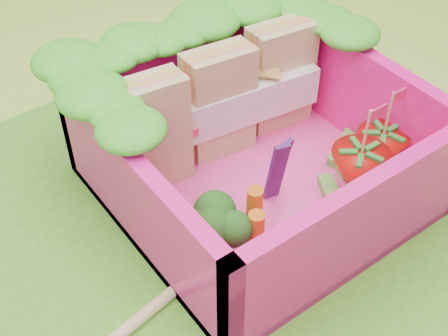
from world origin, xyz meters
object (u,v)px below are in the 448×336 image
sandwich_stack (220,103)px  bento_box (258,146)px  broccoli (213,233)px  strawberry_right (380,153)px  strawberry_left (357,174)px

sandwich_stack → bento_box: bearing=-91.2°
bento_box → sandwich_stack: size_ratio=1.21×
bento_box → sandwich_stack: sandwich_stack is taller
sandwich_stack → broccoli: sandwich_stack is taller
sandwich_stack → broccoli: bearing=-128.3°
broccoli → strawberry_right: 0.94m
broccoli → strawberry_right: strawberry_right is taller
strawberry_left → strawberry_right: size_ratio=1.05×
sandwich_stack → strawberry_left: bearing=-64.9°
sandwich_stack → strawberry_right: size_ratio=2.24×
broccoli → strawberry_left: bearing=-5.8°
strawberry_right → broccoli: bearing=178.3°
sandwich_stack → strawberry_right: bearing=-50.0°
bento_box → strawberry_right: bearing=-29.9°
broccoli → bento_box: bearing=30.8°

